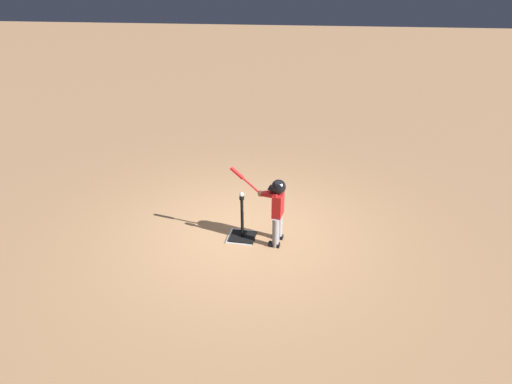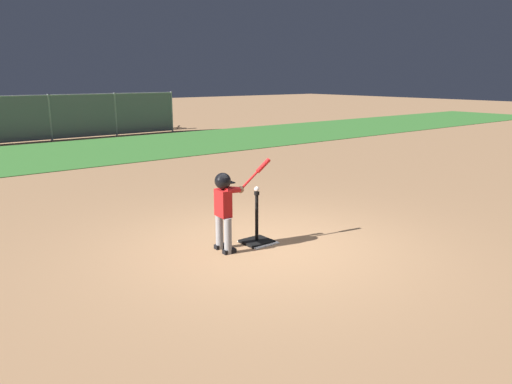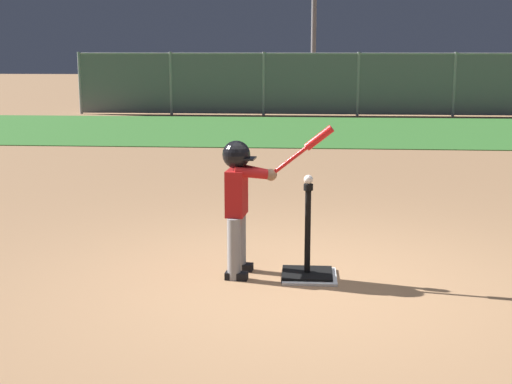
{
  "view_description": "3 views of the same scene",
  "coord_description": "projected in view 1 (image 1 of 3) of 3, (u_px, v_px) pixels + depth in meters",
  "views": [
    {
      "loc": [
        -1.28,
        5.62,
        3.64
      ],
      "look_at": [
        -0.26,
        0.26,
        0.89
      ],
      "focal_mm": 28.0,
      "sensor_mm": 36.0,
      "label": 1
    },
    {
      "loc": [
        -4.35,
        -5.2,
        2.38
      ],
      "look_at": [
        -0.21,
        0.03,
        0.83
      ],
      "focal_mm": 35.0,
      "sensor_mm": 36.0,
      "label": 2
    },
    {
      "loc": [
        -0.04,
        -5.34,
        1.83
      ],
      "look_at": [
        -0.44,
        0.04,
        0.74
      ],
      "focal_mm": 50.0,
      "sensor_mm": 36.0,
      "label": 3
    }
  ],
  "objects": [
    {
      "name": "ground_plane",
      "position": [
        244.0,
        230.0,
        6.79
      ],
      "size": [
        90.0,
        90.0,
        0.0
      ],
      "primitive_type": "plane",
      "color": "#AD7F56"
    },
    {
      "name": "home_plate",
      "position": [
        242.0,
        237.0,
        6.59
      ],
      "size": [
        0.44,
        0.44,
        0.02
      ],
      "primitive_type": "cube",
      "rotation": [
        0.0,
        0.0,
        0.01
      ],
      "color": "white",
      "rests_on": "ground_plane"
    },
    {
      "name": "batting_tee",
      "position": [
        242.0,
        232.0,
        6.52
      ],
      "size": [
        0.41,
        0.37,
        0.77
      ],
      "color": "black",
      "rests_on": "ground_plane"
    },
    {
      "name": "batter_child",
      "position": [
        276.0,
        204.0,
        6.16
      ],
      "size": [
        0.89,
        0.36,
        1.25
      ],
      "color": "gray",
      "rests_on": "ground_plane"
    },
    {
      "name": "baseball",
      "position": [
        242.0,
        194.0,
        6.21
      ],
      "size": [
        0.07,
        0.07,
        0.07
      ],
      "primitive_type": "sphere",
      "color": "white",
      "rests_on": "batting_tee"
    }
  ]
}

